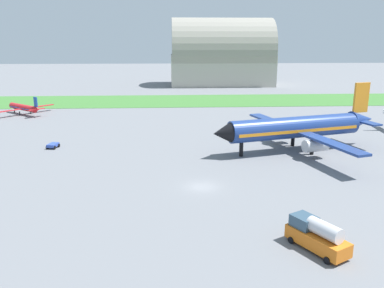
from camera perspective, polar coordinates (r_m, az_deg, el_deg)
The scene contains 7 objects.
ground_plane at distance 56.53m, azimuth 1.44°, elevation -6.18°, with size 600.00×600.00×0.00m, color slate.
grass_taxiway_strip at distance 135.92m, azimuth -1.30°, elevation 6.28°, with size 360.00×28.00×0.08m, color #3D7533.
airplane_midfield_jet at distance 76.03m, azimuth 15.07°, elevation 2.30°, with size 33.78×34.15×12.31m.
airplane_taxiing_turboprop at distance 119.65m, azimuth -23.13°, elevation 4.87°, with size 13.14×14.60×5.50m.
baggage_cart_near_gate at distance 80.62m, azimuth -19.45°, elevation -0.17°, with size 2.22×2.70×0.90m.
fuel_truck_midfield at distance 41.91m, azimuth 17.57°, elevation -12.40°, with size 5.24×6.85×3.29m.
hangar_distant at distance 184.92m, azimuth 4.25°, elevation 12.59°, with size 45.77×27.45×29.76m.
Camera 1 is at (-4.29, -52.59, 20.28)m, focal length 36.93 mm.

